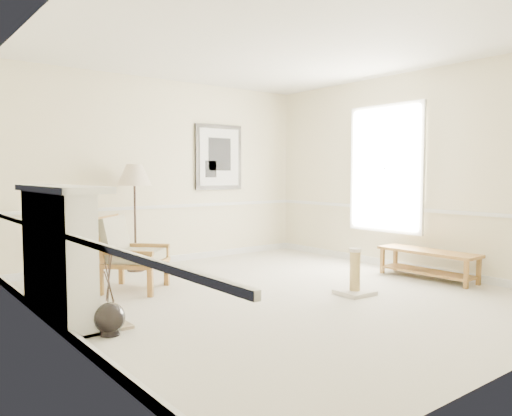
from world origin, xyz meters
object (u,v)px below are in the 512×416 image
(scratching_post, at_px, (355,280))
(bench, at_px, (428,260))
(armchair, at_px, (126,250))
(floor_vase, at_px, (110,319))
(floor_lamp, at_px, (134,178))

(scratching_post, bearing_deg, bench, -1.22)
(armchair, height_order, bench, armchair)
(floor_vase, distance_m, floor_lamp, 3.19)
(floor_vase, bearing_deg, floor_lamp, 61.25)
(armchair, height_order, floor_lamp, floor_lamp)
(scratching_post, bearing_deg, floor_vase, 173.22)
(armchair, height_order, scratching_post, armchair)
(floor_vase, xyz_separation_m, armchair, (0.82, 1.53, 0.35))
(floor_vase, xyz_separation_m, scratching_post, (2.85, -0.34, 0.03))
(floor_vase, height_order, bench, floor_vase)
(bench, height_order, scratching_post, scratching_post)
(floor_lamp, xyz_separation_m, bench, (2.88, -2.96, -1.10))
(floor_vase, distance_m, armchair, 1.78)
(bench, bearing_deg, scratching_post, 178.78)
(armchair, relative_size, scratching_post, 1.84)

